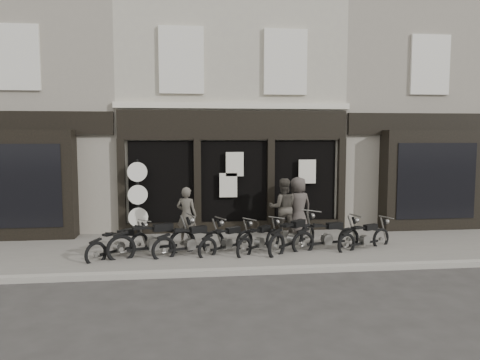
{
  "coord_description": "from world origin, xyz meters",
  "views": [
    {
      "loc": [
        -1.53,
        -11.54,
        3.17
      ],
      "look_at": [
        0.02,
        1.6,
        1.87
      ],
      "focal_mm": 35.0,
      "sensor_mm": 36.0,
      "label": 1
    }
  ],
  "objects": [
    {
      "name": "kerb",
      "position": [
        0.0,
        -1.25,
        0.07
      ],
      "size": [
        30.0,
        0.25,
        0.13
      ],
      "primitive_type": "cube",
      "color": "gray",
      "rests_on": "ground_plane"
    },
    {
      "name": "pavement",
      "position": [
        0.0,
        0.9,
        0.06
      ],
      "size": [
        30.0,
        4.2,
        0.12
      ],
      "primitive_type": "cube",
      "color": "#635F58",
      "rests_on": "ground_plane"
    },
    {
      "name": "neighbour_left",
      "position": [
        -6.35,
        5.9,
        4.04
      ],
      "size": [
        5.6,
        6.73,
        8.34
      ],
      "color": "gray",
      "rests_on": "ground"
    },
    {
      "name": "motorcycle_6",
      "position": [
        2.22,
        0.37,
        0.39
      ],
      "size": [
        2.02,
        0.79,
        0.98
      ],
      "rotation": [
        0.0,
        0.0,
        0.25
      ],
      "color": "black",
      "rests_on": "ground"
    },
    {
      "name": "motorcycle_7",
      "position": [
        3.25,
        0.31,
        0.36
      ],
      "size": [
        1.77,
        1.03,
        0.91
      ],
      "rotation": [
        0.0,
        0.0,
        0.43
      ],
      "color": "black",
      "rests_on": "ground"
    },
    {
      "name": "motorcycle_3",
      "position": [
        -0.46,
        0.36,
        0.36
      ],
      "size": [
        1.62,
        1.3,
        0.9
      ],
      "rotation": [
        0.0,
        0.0,
        0.64
      ],
      "color": "black",
      "rests_on": "ground"
    },
    {
      "name": "motorcycle_5",
      "position": [
        1.3,
        0.38,
        0.42
      ],
      "size": [
        1.75,
        1.74,
        1.06
      ],
      "rotation": [
        0.0,
        0.0,
        0.78
      ],
      "color": "black",
      "rests_on": "ground"
    },
    {
      "name": "motorcycle_2",
      "position": [
        -1.41,
        0.24,
        0.39
      ],
      "size": [
        1.91,
        1.14,
        0.98
      ],
      "rotation": [
        0.0,
        0.0,
        0.45
      ],
      "color": "black",
      "rests_on": "ground"
    },
    {
      "name": "neighbour_right",
      "position": [
        6.35,
        5.9,
        4.04
      ],
      "size": [
        5.6,
        6.73,
        8.34
      ],
      "color": "gray",
      "rests_on": "ground"
    },
    {
      "name": "motorcycle_0",
      "position": [
        -3.2,
        0.26,
        0.37
      ],
      "size": [
        1.52,
        1.51,
        0.92
      ],
      "rotation": [
        0.0,
        0.0,
        0.78
      ],
      "color": "black",
      "rests_on": "ground"
    },
    {
      "name": "man_centre",
      "position": [
        1.36,
        1.97,
        1.0
      ],
      "size": [
        0.91,
        0.73,
        1.76
      ],
      "primitive_type": "imported",
      "rotation": [
        0.0,
        0.0,
        3.06
      ],
      "color": "#3D3831",
      "rests_on": "pavement"
    },
    {
      "name": "man_left",
      "position": [
        -1.5,
        1.46,
        0.92
      ],
      "size": [
        0.68,
        0.57,
        1.59
      ],
      "primitive_type": "imported",
      "rotation": [
        0.0,
        0.0,
        2.76
      ],
      "color": "#4A453D",
      "rests_on": "pavement"
    },
    {
      "name": "motorcycle_1",
      "position": [
        -2.34,
        0.21,
        0.44
      ],
      "size": [
        2.21,
        1.04,
        1.1
      ],
      "rotation": [
        0.0,
        0.0,
        0.32
      ],
      "color": "black",
      "rests_on": "ground"
    },
    {
      "name": "advert_sign_post",
      "position": [
        -2.94,
        2.6,
        1.18
      ],
      "size": [
        0.59,
        0.38,
        2.42
      ],
      "rotation": [
        0.0,
        0.0,
        0.18
      ],
      "color": "black",
      "rests_on": "ground"
    },
    {
      "name": "ground_plane",
      "position": [
        0.0,
        0.0,
        0.0
      ],
      "size": [
        90.0,
        90.0,
        0.0
      ],
      "primitive_type": "plane",
      "color": "#2D2B28",
      "rests_on": "ground"
    },
    {
      "name": "man_right",
      "position": [
        1.85,
        2.13,
        1.01
      ],
      "size": [
        0.96,
        0.73,
        1.78
      ],
      "primitive_type": "imported",
      "rotation": [
        0.0,
        0.0,
        3.34
      ],
      "color": "#403935",
      "rests_on": "pavement"
    },
    {
      "name": "motorcycle_4",
      "position": [
        0.39,
        0.35,
        0.36
      ],
      "size": [
        1.48,
        1.5,
        0.91
      ],
      "rotation": [
        0.0,
        0.0,
        0.8
      ],
      "color": "black",
      "rests_on": "ground"
    },
    {
      "name": "central_building",
      "position": [
        0.0,
        5.95,
        4.08
      ],
      "size": [
        7.3,
        6.22,
        8.34
      ],
      "color": "#AAA692",
      "rests_on": "ground"
    }
  ]
}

